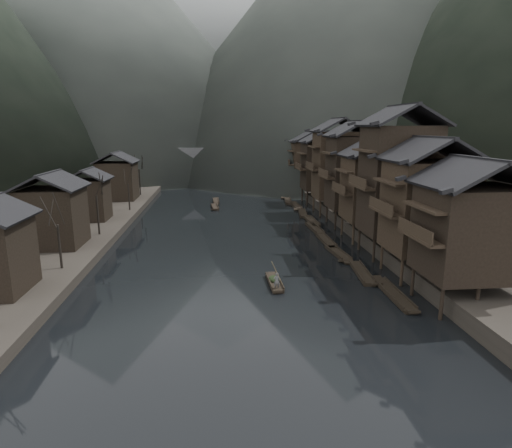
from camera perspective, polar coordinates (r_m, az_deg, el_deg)
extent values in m
plane|color=black|center=(41.10, -1.87, -7.19)|extent=(300.00, 300.00, 0.00)
cube|color=#2D2823|center=(87.90, 19.93, 3.44)|extent=(40.00, 200.00, 1.80)
cube|color=#2D2823|center=(86.20, -27.53, 2.38)|extent=(40.00, 200.00, 1.20)
cylinder|color=black|center=(34.98, 23.51, -9.69)|extent=(0.30, 0.30, 2.90)
cylinder|color=black|center=(38.95, 20.16, -7.12)|extent=(0.30, 0.30, 2.90)
cylinder|color=black|center=(36.35, 27.37, -9.23)|extent=(0.30, 0.30, 2.90)
cylinder|color=black|center=(40.18, 23.74, -6.82)|extent=(0.30, 0.30, 2.90)
cube|color=black|center=(37.09, 26.63, -0.91)|extent=(7.00, 6.00, 7.04)
cube|color=black|center=(35.24, 21.03, -1.65)|extent=(1.20, 5.70, 0.25)
cylinder|color=black|center=(40.83, 18.86, -6.10)|extent=(0.30, 0.30, 2.90)
cylinder|color=black|center=(45.03, 16.41, -4.18)|extent=(0.30, 0.30, 2.90)
cylinder|color=black|center=(42.01, 22.31, -5.85)|extent=(0.30, 0.30, 2.90)
cylinder|color=black|center=(46.10, 19.60, -4.01)|extent=(0.30, 0.30, 2.90)
cube|color=black|center=(42.92, 21.89, 2.17)|extent=(7.00, 6.00, 8.42)
cube|color=black|center=(41.34, 16.89, 1.57)|extent=(1.20, 5.70, 0.25)
cylinder|color=black|center=(46.99, 15.44, -3.41)|extent=(0.30, 0.30, 2.90)
cylinder|color=black|center=(51.34, 13.59, -1.93)|extent=(0.30, 0.30, 2.90)
cylinder|color=black|center=(48.02, 18.52, -3.27)|extent=(0.30, 0.30, 2.90)
cylinder|color=black|center=(52.28, 16.44, -1.84)|extent=(0.30, 0.30, 2.90)
cube|color=black|center=(48.96, 18.37, 5.52)|extent=(7.00, 6.00, 11.57)
cube|color=black|center=(47.58, 13.88, 4.90)|extent=(1.20, 5.70, 0.25)
cylinder|color=black|center=(53.36, 12.84, -1.34)|extent=(0.30, 0.30, 2.90)
cylinder|color=black|center=(57.81, 11.39, -0.18)|extent=(0.30, 0.30, 2.90)
cylinder|color=black|center=(54.27, 15.60, -1.26)|extent=(0.30, 0.30, 2.90)
cylinder|color=black|center=(58.65, 13.97, -0.13)|extent=(0.30, 0.30, 2.90)
cube|color=black|center=(55.62, 15.40, 4.61)|extent=(7.00, 6.00, 7.90)
cube|color=black|center=(54.41, 11.42, 4.22)|extent=(1.20, 5.70, 0.25)
cylinder|color=black|center=(60.81, 10.55, 0.49)|extent=(0.30, 0.30, 2.90)
cylinder|color=black|center=(65.34, 9.42, 1.39)|extent=(0.30, 0.30, 2.90)
cylinder|color=black|center=(61.61, 13.01, 0.54)|extent=(0.30, 0.30, 2.90)
cylinder|color=black|center=(66.09, 11.73, 1.42)|extent=(0.30, 0.30, 2.90)
cube|color=black|center=(62.99, 12.93, 6.68)|extent=(7.00, 6.00, 10.13)
cube|color=black|center=(61.92, 9.36, 6.26)|extent=(1.20, 5.70, 0.25)
cylinder|color=black|center=(69.34, 8.56, 2.08)|extent=(0.30, 0.30, 2.90)
cylinder|color=black|center=(73.93, 7.69, 2.77)|extent=(0.30, 0.30, 2.90)
cylinder|color=black|center=(70.04, 10.75, 2.10)|extent=(0.30, 0.30, 2.90)
cylinder|color=black|center=(74.59, 9.75, 2.79)|extent=(0.30, 0.30, 2.90)
cube|color=black|center=(71.53, 10.72, 7.70)|extent=(7.00, 6.00, 10.69)
cube|color=black|center=(70.60, 7.55, 7.31)|extent=(1.20, 5.70, 0.25)
cylinder|color=black|center=(78.94, 6.86, 3.43)|extent=(0.30, 0.30, 2.90)
cylinder|color=black|center=(83.58, 6.18, 3.97)|extent=(0.30, 0.30, 2.90)
cylinder|color=black|center=(79.55, 8.80, 3.44)|extent=(0.30, 0.30, 2.90)
cylinder|color=black|center=(84.16, 8.02, 3.98)|extent=(0.30, 0.30, 2.90)
cube|color=black|center=(81.25, 8.77, 7.62)|extent=(7.00, 6.00, 8.61)
cube|color=black|center=(80.43, 5.97, 7.34)|extent=(1.20, 5.70, 0.25)
cylinder|color=black|center=(90.57, 5.29, 4.67)|extent=(0.30, 0.30, 2.90)
cylinder|color=black|center=(95.25, 4.77, 5.08)|extent=(0.30, 0.30, 2.90)
cylinder|color=black|center=(91.11, 7.00, 4.68)|extent=(0.30, 0.30, 2.90)
cylinder|color=black|center=(95.76, 6.40, 5.09)|extent=(0.30, 0.30, 2.90)
cube|color=black|center=(92.91, 6.99, 8.23)|extent=(7.00, 6.00, 8.33)
cube|color=black|center=(92.19, 4.53, 7.99)|extent=(1.20, 5.70, 0.25)
cube|color=black|center=(52.78, -25.42, 1.08)|extent=(6.00, 6.00, 6.50)
cube|color=black|center=(65.94, -21.30, 3.26)|extent=(5.00, 5.00, 5.80)
cube|color=black|center=(83.16, -17.98, 5.67)|extent=(6.50, 6.50, 6.80)
cylinder|color=black|center=(44.20, -24.64, -2.44)|extent=(0.24, 0.24, 4.23)
cylinder|color=black|center=(56.43, -20.34, 1.36)|extent=(0.24, 0.24, 4.84)
cylinder|color=black|center=(71.90, -17.07, 3.66)|extent=(0.24, 0.24, 4.22)
cylinder|color=black|center=(87.22, -15.02, 5.57)|extent=(0.24, 0.24, 5.03)
cube|color=black|center=(38.70, 17.82, -8.89)|extent=(1.19, 7.52, 0.30)
cube|color=black|center=(38.63, 17.84, -8.64)|extent=(1.24, 7.37, 0.10)
cube|color=black|center=(41.75, 15.87, -6.94)|extent=(0.95, 0.93, 0.36)
cube|color=black|center=(35.64, 20.16, -10.73)|extent=(0.95, 0.93, 0.36)
cube|color=black|center=(43.24, 13.88, -6.33)|extent=(1.73, 6.81, 0.30)
cube|color=black|center=(43.19, 13.90, -6.10)|extent=(1.77, 6.68, 0.10)
cube|color=black|center=(46.00, 12.24, -4.89)|extent=(1.01, 0.91, 0.34)
cube|color=black|center=(40.46, 15.78, -7.58)|extent=(1.01, 0.91, 0.34)
cube|color=black|center=(49.04, 10.89, -3.89)|extent=(1.63, 6.01, 0.30)
cube|color=black|center=(48.98, 10.90, -3.69)|extent=(1.67, 5.90, 0.10)
cube|color=black|center=(51.69, 10.31, -2.84)|extent=(1.00, 0.82, 0.32)
cube|color=black|center=(46.33, 11.55, -4.74)|extent=(1.00, 0.82, 0.32)
cube|color=black|center=(53.96, 9.36, -2.29)|extent=(1.20, 6.65, 0.30)
cube|color=black|center=(53.92, 9.37, -2.10)|extent=(1.25, 6.51, 0.10)
cube|color=black|center=(56.92, 8.62, -1.32)|extent=(0.95, 0.83, 0.34)
cube|color=black|center=(50.95, 10.20, -3.06)|extent=(0.95, 0.83, 0.34)
cube|color=black|center=(60.47, 7.80, -0.59)|extent=(1.39, 6.72, 0.30)
cube|color=black|center=(60.43, 7.80, -0.43)|extent=(1.44, 6.59, 0.10)
cube|color=black|center=(63.52, 7.28, 0.20)|extent=(0.97, 0.86, 0.34)
cube|color=black|center=(57.38, 8.38, -1.20)|extent=(0.97, 0.86, 0.34)
cube|color=black|center=(64.88, 7.43, 0.33)|extent=(1.18, 6.92, 0.30)
cube|color=black|center=(64.84, 7.43, 0.49)|extent=(1.23, 6.78, 0.10)
cube|color=black|center=(68.02, 6.86, 1.05)|extent=(0.94, 0.86, 0.35)
cube|color=black|center=(61.69, 8.06, -0.20)|extent=(0.94, 0.86, 0.35)
cube|color=black|center=(71.00, 6.21, 1.45)|extent=(1.94, 6.51, 0.30)
cube|color=black|center=(70.97, 6.22, 1.59)|extent=(1.98, 6.39, 0.10)
cube|color=black|center=(73.84, 5.44, 2.02)|extent=(1.03, 0.91, 0.34)
cube|color=black|center=(68.13, 7.05, 1.07)|extent=(1.03, 0.91, 0.34)
cube|color=black|center=(77.37, 5.33, 2.41)|extent=(1.20, 6.84, 0.30)
cube|color=black|center=(77.33, 5.34, 2.54)|extent=(1.25, 6.70, 0.10)
cube|color=black|center=(80.52, 4.95, 2.93)|extent=(0.95, 0.85, 0.35)
cube|color=black|center=(74.17, 5.76, 2.06)|extent=(0.95, 0.85, 0.35)
cube|color=black|center=(82.72, 4.27, 3.11)|extent=(1.82, 7.17, 0.30)
cube|color=black|center=(82.69, 4.27, 3.23)|extent=(1.86, 7.03, 0.10)
cube|color=black|center=(85.94, 3.67, 3.58)|extent=(1.02, 0.96, 0.35)
cube|color=black|center=(79.47, 4.91, 2.80)|extent=(1.02, 0.96, 0.35)
cube|color=black|center=(89.59, 4.30, 3.86)|extent=(1.47, 5.99, 0.30)
cube|color=black|center=(89.57, 4.31, 3.97)|extent=(1.52, 5.87, 0.10)
cube|color=black|center=(92.31, 3.91, 4.21)|extent=(0.98, 0.79, 0.32)
cube|color=black|center=(86.84, 4.73, 3.66)|extent=(0.98, 0.79, 0.32)
cube|color=black|center=(94.98, 3.16, 4.38)|extent=(2.02, 7.24, 0.30)
cube|color=black|center=(94.96, 3.16, 4.49)|extent=(2.05, 7.11, 0.10)
cube|color=black|center=(98.36, 3.13, 4.76)|extent=(1.04, 0.99, 0.35)
cube|color=black|center=(91.56, 3.19, 4.15)|extent=(1.04, 0.99, 0.35)
cube|color=black|center=(76.38, -5.51, 2.27)|extent=(1.45, 5.42, 0.30)
cube|color=black|center=(76.35, -5.52, 2.40)|extent=(1.50, 5.32, 0.10)
cube|color=black|center=(78.88, -5.35, 2.71)|extent=(0.90, 0.74, 0.31)
cube|color=black|center=(73.84, -5.69, 2.01)|extent=(0.90, 0.74, 0.31)
cube|color=black|center=(82.56, -5.36, 3.07)|extent=(1.20, 5.60, 0.30)
cube|color=black|center=(82.53, -5.37, 3.19)|extent=(1.25, 5.49, 0.10)
cube|color=black|center=(85.17, -5.30, 3.46)|extent=(0.87, 0.72, 0.32)
cube|color=black|center=(79.90, -5.44, 2.84)|extent=(0.87, 0.72, 0.32)
cube|color=#4C4C4F|center=(110.79, -4.12, 9.24)|extent=(40.00, 6.00, 1.60)
cube|color=#4C4C4F|center=(108.02, -4.10, 9.84)|extent=(40.00, 0.50, 1.00)
cube|color=#4C4C4F|center=(113.42, -4.16, 9.98)|extent=(40.00, 0.50, 1.00)
cube|color=#4C4C4F|center=(111.72, -11.33, 7.00)|extent=(3.20, 6.00, 6.40)
cube|color=#4C4C4F|center=(111.11, -6.42, 7.13)|extent=(3.20, 6.00, 6.40)
cube|color=#4C4C4F|center=(111.29, -1.75, 7.22)|extent=(3.20, 6.00, 6.40)
cube|color=#4C4C4F|center=(112.26, 3.14, 7.25)|extent=(3.20, 6.00, 6.40)
cone|color=#474F49|center=(182.60, 14.63, 25.34)|extent=(195.00, 195.00, 109.67)
cone|color=#474F49|center=(183.35, -22.03, 22.88)|extent=(168.00, 168.00, 97.65)
cone|color=gray|center=(253.24, -5.04, 23.80)|extent=(320.00, 320.00, 124.96)
cube|color=black|center=(39.45, 2.48, -7.83)|extent=(1.11, 4.62, 0.30)
cube|color=black|center=(39.38, 2.48, -7.59)|extent=(1.16, 4.53, 0.10)
cube|color=black|center=(41.46, 2.15, -6.58)|extent=(0.86, 0.60, 0.29)
cube|color=black|center=(37.35, 2.85, -8.82)|extent=(0.86, 0.60, 0.29)
ellipsoid|color=black|center=(39.45, 2.45, -6.88)|extent=(1.10, 1.44, 0.66)
imported|color=#5F5F62|center=(37.45, 2.79, -7.26)|extent=(0.59, 0.41, 1.55)
cylinder|color=#8C7A51|center=(36.69, 3.14, -3.53)|extent=(1.63, 1.86, 3.51)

